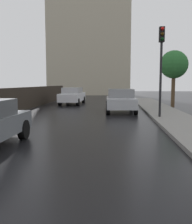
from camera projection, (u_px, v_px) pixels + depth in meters
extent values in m
cube|color=#B2B5BA|center=(121.00, 102.00, 16.64)|extent=(1.94, 3.88, 0.63)
cube|color=gray|center=(121.00, 93.00, 16.53)|extent=(1.64, 1.70, 0.54)
cylinder|color=black|center=(108.00, 106.00, 17.95)|extent=(0.25, 0.67, 0.66)
cylinder|color=black|center=(131.00, 106.00, 17.89)|extent=(0.25, 0.67, 0.66)
cylinder|color=black|center=(108.00, 109.00, 15.45)|extent=(0.25, 0.67, 0.66)
cylinder|color=black|center=(136.00, 109.00, 15.39)|extent=(0.25, 0.67, 0.66)
cylinder|color=black|center=(24.00, 130.00, 8.74)|extent=(0.22, 0.65, 0.65)
cube|color=silver|center=(72.00, 97.00, 22.98)|extent=(1.79, 4.57, 0.67)
cube|color=gray|center=(72.00, 90.00, 22.95)|extent=(1.53, 2.45, 0.50)
cylinder|color=black|center=(78.00, 102.00, 21.46)|extent=(0.24, 0.63, 0.62)
cylinder|color=black|center=(60.00, 102.00, 21.62)|extent=(0.24, 0.63, 0.62)
cylinder|color=black|center=(84.00, 100.00, 24.41)|extent=(0.24, 0.63, 0.62)
cylinder|color=black|center=(68.00, 100.00, 24.57)|extent=(0.24, 0.63, 0.62)
cylinder|color=black|center=(161.00, 80.00, 13.30)|extent=(0.12, 0.12, 3.79)
cube|color=black|center=(162.00, 34.00, 13.05)|extent=(0.26, 0.26, 0.75)
sphere|color=red|center=(163.00, 29.00, 12.85)|extent=(0.17, 0.17, 0.17)
sphere|color=#392405|center=(162.00, 34.00, 12.88)|extent=(0.17, 0.17, 0.17)
sphere|color=black|center=(162.00, 39.00, 12.91)|extent=(0.17, 0.17, 0.17)
cylinder|color=#4C3823|center=(173.00, 91.00, 20.17)|extent=(0.28, 0.28, 2.55)
sphere|color=#28662D|center=(174.00, 64.00, 19.94)|extent=(2.14, 2.14, 2.14)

